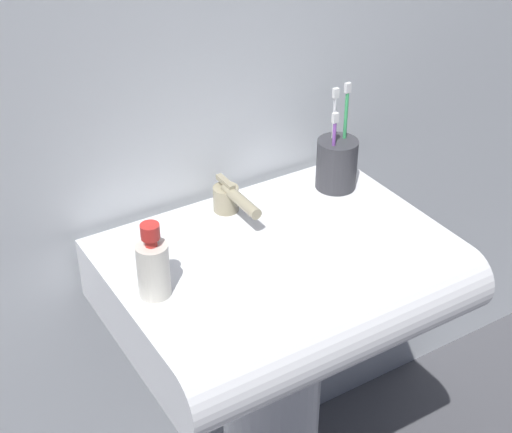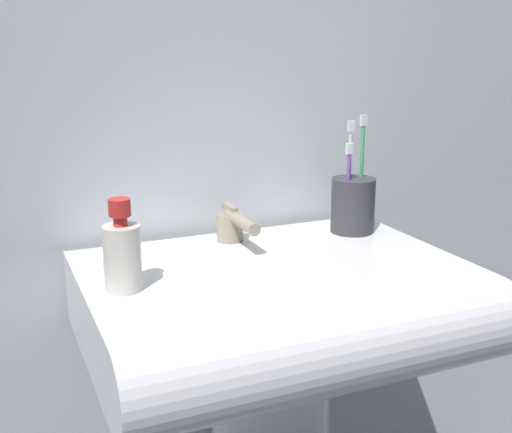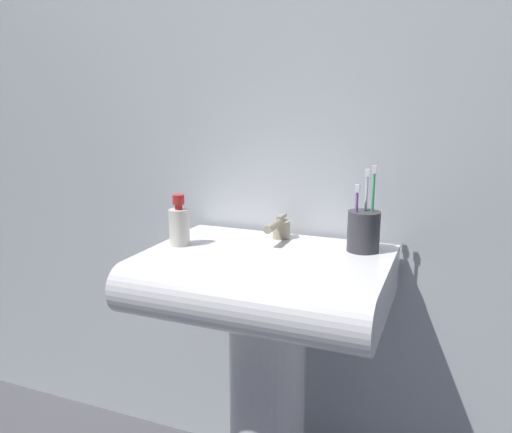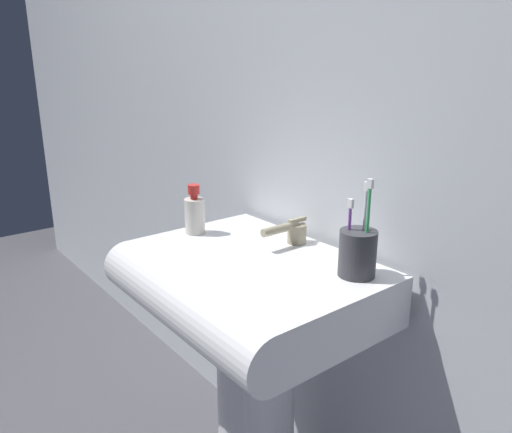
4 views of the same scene
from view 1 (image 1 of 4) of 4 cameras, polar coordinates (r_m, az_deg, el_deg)
sink_pedestal at (r=1.74m, az=1.09°, el=-14.36°), size 0.21×0.21×0.66m
sink_basin at (r=1.45m, az=2.27°, el=-4.96°), size 0.62×0.47×0.13m
faucet at (r=1.51m, az=-1.90°, el=1.31°), size 0.05×0.14×0.07m
toothbrush_cup at (r=1.60m, az=5.89°, el=3.91°), size 0.08×0.08×0.22m
soap_bottle at (r=1.30m, az=-7.49°, el=-3.62°), size 0.05×0.05×0.14m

